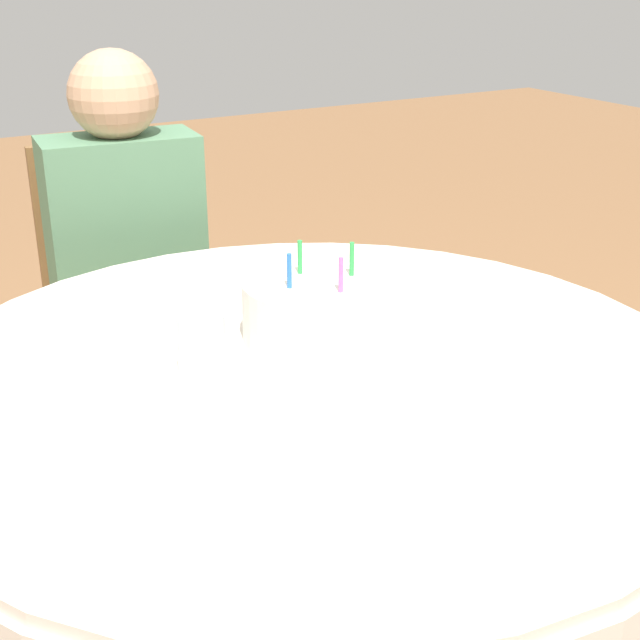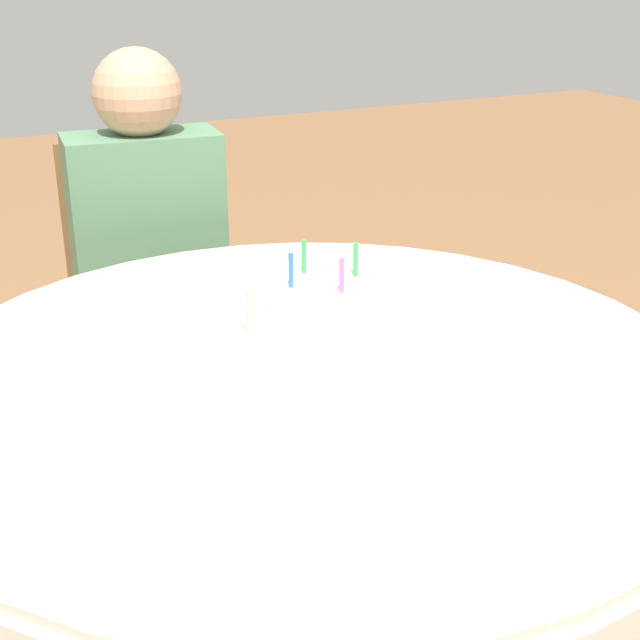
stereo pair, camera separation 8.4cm
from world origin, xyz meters
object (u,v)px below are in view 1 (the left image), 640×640
object	(u,v)px
birthday_cake	(317,309)
drinking_glass	(201,345)
person	(128,240)
chair	(126,304)

from	to	relation	value
birthday_cake	drinking_glass	bearing A→B (deg)	-170.98
person	birthday_cake	distance (m)	0.82
chair	drinking_glass	world-z (taller)	chair
chair	birthday_cake	world-z (taller)	chair
chair	person	distance (m)	0.22
birthday_cake	chair	bearing A→B (deg)	93.45
birthday_cake	drinking_glass	distance (m)	0.23
person	drinking_glass	distance (m)	0.86
person	drinking_glass	bearing A→B (deg)	-94.74
birthday_cake	drinking_glass	world-z (taller)	birthday_cake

